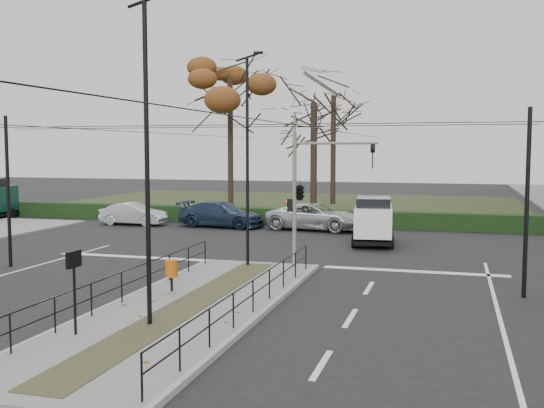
# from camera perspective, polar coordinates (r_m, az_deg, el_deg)

# --- Properties ---
(ground) EXTENTS (140.00, 140.00, 0.00)m
(ground) POSITION_cam_1_polar(r_m,az_deg,el_deg) (21.16, -4.89, -7.88)
(ground) COLOR black
(ground) RESTS_ON ground
(median_island) EXTENTS (4.40, 15.00, 0.14)m
(median_island) POSITION_cam_1_polar(r_m,az_deg,el_deg) (18.89, -7.63, -9.26)
(median_island) COLOR slate
(median_island) RESTS_ON ground
(park) EXTENTS (38.00, 26.00, 0.10)m
(park) POSITION_cam_1_polar(r_m,az_deg,el_deg) (53.18, 1.36, -0.03)
(park) COLOR black
(park) RESTS_ON ground
(hedge) EXTENTS (38.00, 1.00, 1.00)m
(hedge) POSITION_cam_1_polar(r_m,az_deg,el_deg) (40.37, -3.45, -1.00)
(hedge) COLOR black
(hedge) RESTS_ON ground
(median_railing) EXTENTS (4.14, 13.24, 0.92)m
(median_railing) POSITION_cam_1_polar(r_m,az_deg,el_deg) (18.60, -7.79, -6.63)
(median_railing) COLOR black
(median_railing) RESTS_ON median_island
(catenary) EXTENTS (20.00, 34.00, 6.00)m
(catenary) POSITION_cam_1_polar(r_m,az_deg,el_deg) (22.18, -3.47, 1.66)
(catenary) COLOR black
(catenary) RESTS_ON ground
(traffic_light) EXTENTS (3.51, 2.02, 5.16)m
(traffic_light) POSITION_cam_1_polar(r_m,az_deg,el_deg) (24.35, 2.71, 1.31)
(traffic_light) COLOR slate
(traffic_light) RESTS_ON median_island
(litter_bin) EXTENTS (0.40, 0.40, 1.02)m
(litter_bin) POSITION_cam_1_polar(r_m,az_deg,el_deg) (20.72, -9.00, -5.75)
(litter_bin) COLOR black
(litter_bin) RESTS_ON median_island
(info_panel) EXTENTS (0.12, 0.54, 2.09)m
(info_panel) POSITION_cam_1_polar(r_m,az_deg,el_deg) (16.34, -17.35, -5.57)
(info_panel) COLOR black
(info_panel) RESTS_ON median_island
(streetlamp_median_near) EXTENTS (0.71, 0.14, 8.44)m
(streetlamp_median_near) POSITION_cam_1_polar(r_m,az_deg,el_deg) (16.53, -11.09, 3.95)
(streetlamp_median_near) COLOR black
(streetlamp_median_near) RESTS_ON median_island
(streetlamp_median_far) EXTENTS (0.69, 0.14, 8.25)m
(streetlamp_median_far) POSITION_cam_1_polar(r_m,az_deg,el_deg) (24.68, -2.18, 4.12)
(streetlamp_median_far) COLOR black
(streetlamp_median_far) RESTS_ON median_island
(parked_car_second) EXTENTS (4.14, 1.51, 1.36)m
(parked_car_second) POSITION_cam_1_polar(r_m,az_deg,el_deg) (40.18, -12.30, -0.88)
(parked_car_second) COLOR #B7BBC0
(parked_car_second) RESTS_ON ground
(parked_car_third) EXTENTS (5.46, 2.64, 1.53)m
(parked_car_third) POSITION_cam_1_polar(r_m,az_deg,el_deg) (38.38, -4.56, -0.92)
(parked_car_third) COLOR #1E2C46
(parked_car_third) RESTS_ON ground
(parked_car_fourth) EXTENTS (5.80, 3.18, 1.54)m
(parked_car_fourth) POSITION_cam_1_polar(r_m,az_deg,el_deg) (36.95, 3.86, -1.14)
(parked_car_fourth) COLOR #B7BBC0
(parked_car_fourth) RESTS_ON ground
(white_van) EXTENTS (2.34, 4.44, 2.31)m
(white_van) POSITION_cam_1_polar(r_m,az_deg,el_deg) (31.78, 9.07, -1.39)
(white_van) COLOR white
(white_van) RESTS_ON ground
(rust_tree) EXTENTS (8.59, 8.59, 13.46)m
(rust_tree) POSITION_cam_1_polar(r_m,az_deg,el_deg) (51.13, -3.78, 11.29)
(rust_tree) COLOR black
(rust_tree) RESTS_ON park
(bare_tree_center) EXTENTS (6.62, 6.62, 11.94)m
(bare_tree_center) POSITION_cam_1_polar(r_m,az_deg,el_deg) (53.51, 5.54, 8.95)
(bare_tree_center) COLOR black
(bare_tree_center) RESTS_ON park
(bare_tree_near) EXTENTS (5.69, 5.69, 10.05)m
(bare_tree_near) POSITION_cam_1_polar(r_m,az_deg,el_deg) (41.53, 3.78, 8.29)
(bare_tree_near) COLOR black
(bare_tree_near) RESTS_ON park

